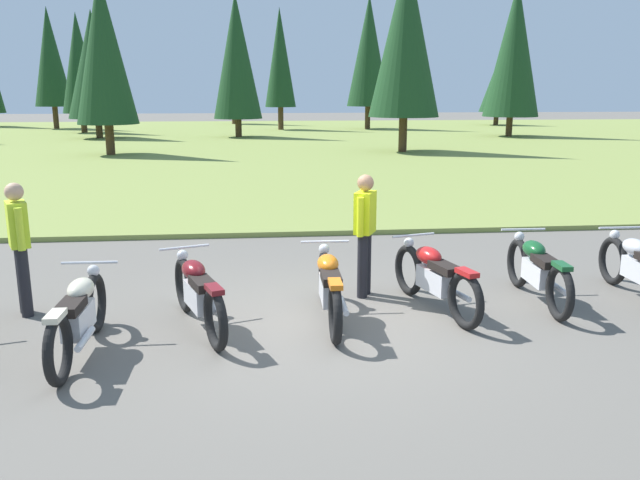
# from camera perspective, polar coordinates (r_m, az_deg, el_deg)

# --- Properties ---
(ground_plane) EXTENTS (140.00, 140.00, 0.00)m
(ground_plane) POSITION_cam_1_polar(r_m,az_deg,el_deg) (7.89, 0.44, -7.38)
(ground_plane) COLOR #605B54
(grass_moorland) EXTENTS (80.00, 44.00, 0.10)m
(grass_moorland) POSITION_cam_1_polar(r_m,az_deg,el_deg) (34.20, -4.40, 8.59)
(grass_moorland) COLOR olive
(grass_moorland) RESTS_ON ground
(forest_treeline) EXTENTS (39.77, 26.31, 8.94)m
(forest_treeline) POSITION_cam_1_polar(r_m,az_deg,el_deg) (38.99, -10.60, 15.64)
(forest_treeline) COLOR #47331E
(forest_treeline) RESTS_ON ground
(motorcycle_cream) EXTENTS (0.62, 2.10, 0.88)m
(motorcycle_cream) POSITION_cam_1_polar(r_m,az_deg,el_deg) (7.31, -20.52, -6.28)
(motorcycle_cream) COLOR black
(motorcycle_cream) RESTS_ON ground
(motorcycle_maroon) EXTENTS (0.89, 2.01, 0.88)m
(motorcycle_maroon) POSITION_cam_1_polar(r_m,az_deg,el_deg) (7.72, -10.69, -4.63)
(motorcycle_maroon) COLOR black
(motorcycle_maroon) RESTS_ON ground
(motorcycle_orange) EXTENTS (0.62, 2.10, 0.88)m
(motorcycle_orange) POSITION_cam_1_polar(r_m,az_deg,el_deg) (7.83, 0.83, -4.14)
(motorcycle_orange) COLOR black
(motorcycle_orange) RESTS_ON ground
(motorcycle_red) EXTENTS (0.78, 2.06, 0.88)m
(motorcycle_red) POSITION_cam_1_polar(r_m,az_deg,el_deg) (8.35, 10.09, -3.24)
(motorcycle_red) COLOR black
(motorcycle_red) RESTS_ON ground
(motorcycle_british_green) EXTENTS (0.62, 2.10, 0.88)m
(motorcycle_british_green) POSITION_cam_1_polar(r_m,az_deg,el_deg) (9.01, 18.64, -2.53)
(motorcycle_british_green) COLOR black
(motorcycle_british_green) RESTS_ON ground
(motorcycle_silver) EXTENTS (0.62, 2.10, 0.88)m
(motorcycle_silver) POSITION_cam_1_polar(r_m,az_deg,el_deg) (9.66, 26.41, -2.20)
(motorcycle_silver) COLOR black
(motorcycle_silver) RESTS_ON ground
(rider_in_hivis_vest) EXTENTS (0.35, 0.51, 1.67)m
(rider_in_hivis_vest) POSITION_cam_1_polar(r_m,az_deg,el_deg) (8.75, -24.99, -0.08)
(rider_in_hivis_vest) COLOR black
(rider_in_hivis_vest) RESTS_ON ground
(rider_checking_bike) EXTENTS (0.35, 0.51, 1.67)m
(rider_checking_bike) POSITION_cam_1_polar(r_m,az_deg,el_deg) (8.70, 3.97, 1.06)
(rider_checking_bike) COLOR black
(rider_checking_bike) RESTS_ON ground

